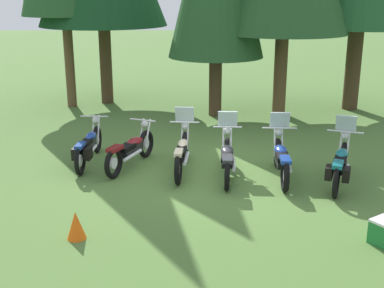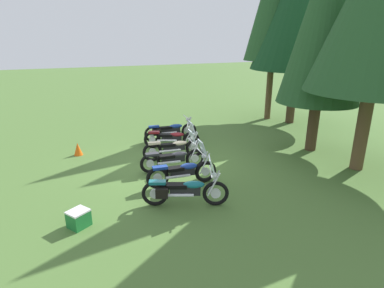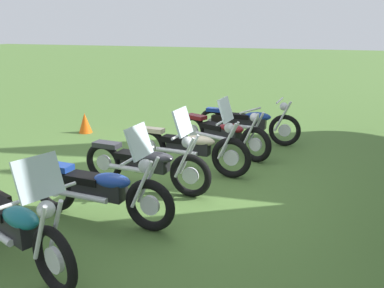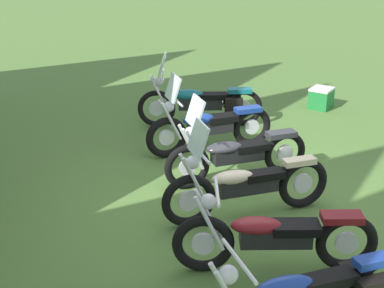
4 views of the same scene
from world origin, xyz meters
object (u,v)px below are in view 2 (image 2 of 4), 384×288
at_px(motorcycle_1, 172,138).
at_px(traffic_cone, 78,149).
at_px(motorcycle_0, 170,130).
at_px(motorcycle_2, 175,147).
at_px(pine_tree_1, 301,7).
at_px(pine_tree_2, 327,16).
at_px(picnic_cooler, 79,218).
at_px(motorcycle_5, 184,190).
at_px(motorcycle_3, 174,158).
at_px(motorcycle_4, 183,171).

distance_m(motorcycle_1, traffic_cone, 3.61).
bearing_deg(motorcycle_0, motorcycle_2, -99.61).
xyz_separation_m(pine_tree_1, pine_tree_2, (3.80, -1.95, -0.63)).
bearing_deg(traffic_cone, pine_tree_2, 72.17).
xyz_separation_m(motorcycle_2, picnic_cooler, (3.34, -3.54, -0.24)).
bearing_deg(picnic_cooler, motorcycle_5, 90.12).
height_order(motorcycle_3, motorcycle_4, motorcycle_4).
xyz_separation_m(motorcycle_4, motorcycle_5, (1.18, -0.40, 0.02)).
bearing_deg(motorcycle_5, traffic_cone, 136.52).
bearing_deg(motorcycle_0, pine_tree_1, 8.41).
height_order(motorcycle_1, picnic_cooler, motorcycle_1).
bearing_deg(motorcycle_2, traffic_cone, 157.22).
distance_m(motorcycle_5, picnic_cooler, 2.67).
distance_m(motorcycle_1, motorcycle_2, 1.22).
height_order(motorcycle_4, pine_tree_2, pine_tree_2).
bearing_deg(picnic_cooler, motorcycle_2, 133.36).
distance_m(motorcycle_1, motorcycle_4, 3.43).
bearing_deg(pine_tree_1, motorcycle_4, -57.56).
bearing_deg(motorcycle_4, motorcycle_2, 81.35).
xyz_separation_m(motorcycle_3, pine_tree_1, (-3.76, 7.65, 5.13)).
bearing_deg(motorcycle_0, motorcycle_3, -101.93).
distance_m(motorcycle_1, picnic_cooler, 5.93).
relative_size(motorcycle_3, picnic_cooler, 3.70).
distance_m(motorcycle_0, motorcycle_5, 5.72).
distance_m(picnic_cooler, traffic_cone, 5.09).
bearing_deg(pine_tree_2, picnic_cooler, -75.39).
bearing_deg(motorcycle_4, pine_tree_1, 36.31).
bearing_deg(motorcycle_2, pine_tree_2, -5.82).
relative_size(motorcycle_2, motorcycle_3, 1.03).
distance_m(motorcycle_0, pine_tree_2, 7.35).
bearing_deg(motorcycle_3, motorcycle_5, -98.05).
height_order(motorcycle_1, pine_tree_2, pine_tree_2).
bearing_deg(motorcycle_1, traffic_cone, -166.31).
height_order(motorcycle_0, picnic_cooler, motorcycle_0).
bearing_deg(motorcycle_1, motorcycle_2, -80.91).
relative_size(motorcycle_0, pine_tree_2, 0.29).
height_order(motorcycle_0, motorcycle_5, motorcycle_5).
relative_size(motorcycle_1, motorcycle_2, 0.92).
height_order(motorcycle_2, traffic_cone, motorcycle_2).
height_order(motorcycle_2, motorcycle_4, motorcycle_2).
bearing_deg(motorcycle_3, motorcycle_2, 73.56).
distance_m(motorcycle_4, pine_tree_1, 10.52).
distance_m(motorcycle_0, motorcycle_2, 2.27).
bearing_deg(motorcycle_5, picnic_cooler, -158.63).
distance_m(motorcycle_2, pine_tree_1, 9.32).
height_order(motorcycle_5, pine_tree_1, pine_tree_1).
bearing_deg(motorcycle_5, motorcycle_4, 92.38).
relative_size(motorcycle_2, pine_tree_1, 0.27).
bearing_deg(pine_tree_2, motorcycle_1, -113.73).
xyz_separation_m(motorcycle_4, traffic_cone, (-3.90, -2.80, -0.21)).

